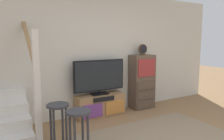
% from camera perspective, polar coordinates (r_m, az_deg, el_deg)
% --- Properties ---
extents(back_wall, '(6.40, 0.12, 2.70)m').
position_cam_1_polar(back_wall, '(4.93, -1.55, 4.48)').
color(back_wall, beige).
rests_on(back_wall, ground_plane).
extents(media_console, '(1.08, 0.38, 0.47)m').
position_cam_1_polar(media_console, '(4.76, -3.17, -9.32)').
color(media_console, '#997047').
rests_on(media_console, ground_plane).
extents(television, '(1.18, 0.22, 0.76)m').
position_cam_1_polar(television, '(4.63, -3.36, -1.66)').
color(television, black).
rests_on(television, media_console).
extents(side_cabinet, '(0.58, 0.38, 1.30)m').
position_cam_1_polar(side_cabinet, '(5.27, 7.98, -3.09)').
color(side_cabinet, brown).
rests_on(side_cabinet, ground_plane).
extents(desk_clock, '(0.24, 0.08, 0.26)m').
position_cam_1_polar(desk_clock, '(5.16, 8.17, 5.42)').
color(desk_clock, '#4C3823').
rests_on(desk_clock, side_cabinet).
extents(staircase, '(1.00, 1.36, 2.20)m').
position_cam_1_polar(staircase, '(4.27, -27.57, -10.37)').
color(staircase, silver).
rests_on(staircase, ground_plane).
extents(bar_stool_near, '(0.34, 0.34, 0.70)m').
position_cam_1_polar(bar_stool_near, '(3.03, -8.85, -13.84)').
color(bar_stool_near, '#333338').
rests_on(bar_stool_near, ground_plane).
extents(bar_stool_far, '(0.34, 0.34, 0.69)m').
position_cam_1_polar(bar_stool_far, '(3.42, -14.14, -11.60)').
color(bar_stool_far, '#333338').
rests_on(bar_stool_far, ground_plane).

